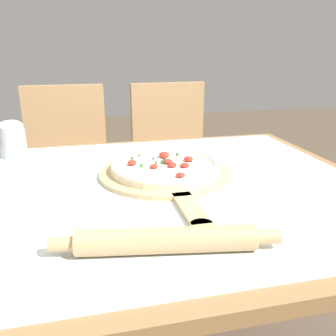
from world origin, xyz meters
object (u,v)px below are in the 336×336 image
Objects in this scene: chair_right at (173,160)px; flour_cup at (12,138)px; rolling_pin at (167,240)px; pizza_peel at (167,175)px; chair_left at (69,167)px; pizza at (166,166)px.

chair_right is 7.45× the size of flour_cup.
rolling_pin is 0.45× the size of chair_right.
flour_cup is at bearing 117.88° from rolling_pin.
flour_cup is at bearing 145.64° from pizza_peel.
rolling_pin reaches higher than pizza_peel.
chair_left is 0.55m from flour_cup.
chair_right is at bearing -1.51° from chair_left.
flour_cup is at bearing -148.43° from chair_right.
chair_left and chair_right have the same top height.
chair_left is 0.51m from chair_right.
chair_right is 0.85m from flour_cup.
pizza is 0.84m from chair_left.
pizza_peel is 0.55m from flour_cup.
chair_left is 7.45× the size of flour_cup.
pizza is at bearing 77.45° from rolling_pin.
chair_right is (0.51, -0.00, 0.00)m from chair_left.
pizza is 0.40m from rolling_pin.
chair_left reaches higher than rolling_pin.
rolling_pin is at bearing -102.55° from pizza.
chair_left is at bearing 100.77° from rolling_pin.
chair_left is at bearing 111.67° from pizza_peel.
pizza_peel is 1.75× the size of pizza.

